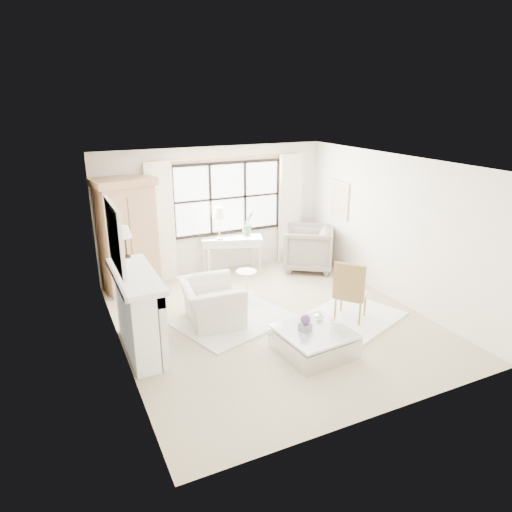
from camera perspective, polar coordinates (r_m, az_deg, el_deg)
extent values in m
plane|color=#BDAC8C|center=(7.96, 2.09, -8.09)|extent=(5.50, 5.50, 0.00)
plane|color=white|center=(7.13, 2.35, 11.56)|extent=(5.50, 5.50, 0.00)
plane|color=white|center=(9.86, -5.18, 5.68)|extent=(5.00, 0.00, 5.00)
plane|color=silver|center=(5.33, 16.04, -7.19)|extent=(5.00, 0.00, 5.00)
plane|color=white|center=(6.72, -17.10, -1.69)|extent=(0.00, 5.50, 5.50)
plane|color=white|center=(8.82, 16.81, 3.29)|extent=(0.00, 5.50, 5.50)
cube|color=white|center=(9.89, -3.55, 7.25)|extent=(2.40, 0.02, 1.50)
cylinder|color=#C19043|center=(9.69, -3.52, 12.22)|extent=(3.30, 0.04, 0.04)
cube|color=white|center=(9.47, -11.79, 4.05)|extent=(0.55, 0.10, 2.47)
cube|color=white|center=(10.54, 4.29, 5.95)|extent=(0.55, 0.10, 2.47)
cube|color=white|center=(7.04, -14.80, -7.22)|extent=(0.34, 1.50, 1.18)
cube|color=#B7B7BE|center=(7.09, -13.40, -7.43)|extent=(0.03, 1.22, 0.97)
cube|color=black|center=(7.19, -13.20, -8.92)|extent=(0.06, 0.52, 0.50)
cube|color=white|center=(6.80, -14.92, -2.40)|extent=(0.58, 1.66, 0.08)
cube|color=white|center=(6.57, -17.26, 2.35)|extent=(0.05, 1.15, 0.95)
cube|color=#B6BAC2|center=(6.57, -17.00, 2.38)|extent=(0.02, 1.00, 0.80)
cube|color=silver|center=(10.04, 10.37, 6.86)|extent=(0.04, 0.62, 0.82)
cube|color=beige|center=(10.03, 10.28, 6.85)|extent=(0.01, 0.52, 0.72)
cylinder|color=black|center=(7.47, -15.85, -0.05)|extent=(0.12, 0.12, 0.03)
cylinder|color=black|center=(7.42, -15.96, 1.15)|extent=(0.03, 0.03, 0.30)
cone|color=beige|center=(7.36, -16.13, 2.92)|extent=(0.22, 0.22, 0.18)
cube|color=tan|center=(9.17, -15.68, 2.04)|extent=(1.10, 0.78, 2.10)
cube|color=tan|center=(8.92, -16.33, 8.92)|extent=(1.23, 0.90, 0.14)
cube|color=silver|center=(9.86, -3.03, 1.69)|extent=(1.31, 0.81, 0.14)
cube|color=silver|center=(9.84, -3.04, 2.19)|extent=(1.38, 0.87, 0.06)
cylinder|color=#BF8942|center=(9.71, -4.58, 2.20)|extent=(0.14, 0.14, 0.03)
cylinder|color=#BF8942|center=(9.64, -4.62, 3.59)|extent=(0.02, 0.02, 0.46)
cone|color=beige|center=(9.56, -4.67, 5.44)|extent=(0.28, 0.28, 0.22)
imported|color=#546C48|center=(9.90, -1.04, 4.10)|extent=(0.33, 0.29, 0.53)
cylinder|color=silver|center=(8.92, -1.19, -4.83)|extent=(0.26, 0.26, 0.03)
cylinder|color=silver|center=(8.82, -1.20, -3.43)|extent=(0.06, 0.06, 0.44)
cylinder|color=white|center=(8.73, -1.21, -1.98)|extent=(0.40, 0.40, 0.03)
cube|color=silver|center=(7.92, -2.55, -8.09)|extent=(2.16, 1.81, 0.03)
cube|color=white|center=(8.17, 11.65, -7.62)|extent=(2.11, 1.85, 0.03)
imported|color=silver|center=(7.80, -5.62, -5.82)|extent=(1.06, 1.18, 0.72)
imported|color=gray|center=(10.19, 6.55, 1.00)|extent=(1.45, 1.45, 0.96)
cube|color=white|center=(7.97, 11.81, -4.80)|extent=(0.66, 0.66, 0.07)
cube|color=olive|center=(7.64, 11.55, -3.25)|extent=(0.34, 0.40, 0.60)
cube|color=silver|center=(7.02, 7.25, -10.76)|extent=(1.08, 1.08, 0.32)
cube|color=silver|center=(6.92, 7.32, -9.33)|extent=(1.08, 1.08, 0.04)
cube|color=slate|center=(6.86, 6.16, -8.84)|extent=(0.18, 0.18, 0.11)
sphere|color=#5A2F77|center=(6.80, 6.20, -7.88)|extent=(0.14, 0.14, 0.14)
cylinder|color=white|center=(6.96, 9.98, -8.55)|extent=(0.10, 0.10, 0.12)
imported|color=silver|center=(7.18, 7.87, -7.41)|extent=(0.17, 0.17, 0.14)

